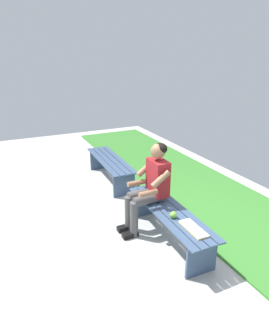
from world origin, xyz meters
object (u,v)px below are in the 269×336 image
(bench_near, at_px, (170,218))
(book_open, at_px, (194,229))
(person_seated, at_px, (150,184))
(apple, at_px, (173,215))
(bench_far, at_px, (110,165))

(bench_near, relative_size, book_open, 4.04)
(person_seated, relative_size, apple, 14.45)
(apple, relative_size, book_open, 0.21)
(book_open, bearing_deg, apple, 14.72)
(bench_near, height_order, person_seated, person_seated)
(bench_near, distance_m, person_seated, 0.52)
(person_seated, distance_m, book_open, 0.90)
(bench_far, distance_m, person_seated, 1.83)
(bench_near, relative_size, bench_far, 1.00)
(person_seated, bearing_deg, bench_far, -3.20)
(bench_far, bearing_deg, person_seated, 176.80)
(bench_near, xyz_separation_m, apple, (-0.17, 0.06, 0.15))
(bench_near, distance_m, apple, 0.23)
(apple, height_order, book_open, apple)
(person_seated, height_order, apple, person_seated)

